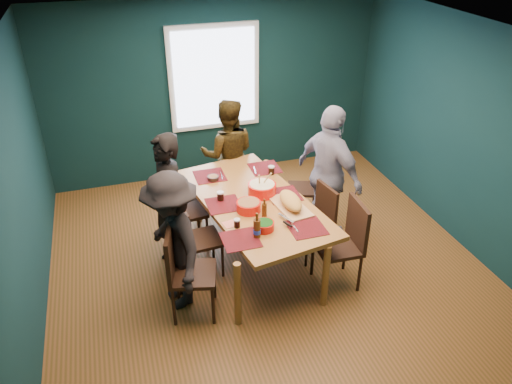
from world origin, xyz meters
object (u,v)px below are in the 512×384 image
person_far_left (168,204)px  bowl_herbs (264,225)px  bowl_salad (249,206)px  person_right (329,175)px  chair_right_far (309,183)px  chair_left_mid (194,235)px  cutting_board (291,202)px  bowl_dumpling (262,188)px  chair_right_mid (319,216)px  person_back (228,155)px  dining_table (254,206)px  chair_left_near (183,267)px  person_near_left (173,242)px  chair_left_far (178,206)px  chair_right_near (347,238)px

person_far_left → bowl_herbs: size_ratio=8.07×
bowl_salad → person_right: bearing=19.4°
chair_right_far → person_far_left: bearing=-145.5°
chair_left_mid → bowl_salad: bearing=-16.9°
bowl_salad → cutting_board: 0.47m
bowl_herbs → bowl_dumpling: bearing=74.0°
chair_right_mid → person_right: (0.26, 0.32, 0.35)m
cutting_board → person_right: bearing=27.0°
chair_left_mid → cutting_board: cutting_board is taller
person_far_left → person_back: person_far_left is taller
dining_table → chair_left_near: chair_left_near is taller
person_near_left → chair_right_far: bearing=109.5°
chair_left_mid → person_near_left: bearing=-129.0°
person_far_left → person_right: person_right is taller
chair_left_far → bowl_salad: (0.68, -0.72, 0.31)m
chair_right_near → cutting_board: 0.73m
chair_right_far → bowl_salad: bowl_salad is taller
chair_left_far → person_back: (0.83, 0.79, 0.21)m
chair_right_mid → person_right: bearing=41.4°
person_near_left → bowl_herbs: size_ratio=7.49×
chair_right_far → person_right: 0.62m
person_back → bowl_salad: (-0.15, -1.51, 0.10)m
person_near_left → bowl_salad: bearing=96.3°
chair_left_far → chair_right_far: 1.81m
person_far_left → bowl_salad: bearing=54.6°
dining_table → person_back: 1.31m
chair_left_near → person_near_left: person_near_left is taller
person_back → chair_left_near: bearing=77.7°
person_near_left → bowl_herbs: 0.95m
chair_right_mid → bowl_dumpling: 0.77m
dining_table → person_far_left: (-0.96, 0.17, 0.09)m
person_far_left → chair_left_far: bearing=145.0°
chair_left_mid → person_back: person_back is taller
chair_left_far → bowl_dumpling: 1.07m
dining_table → chair_left_mid: (-0.73, -0.07, -0.21)m
chair_left_mid → chair_left_near: size_ratio=0.91×
dining_table → bowl_salad: bearing=-131.5°
dining_table → person_back: bearing=78.7°
chair_right_far → person_near_left: size_ratio=0.56×
chair_left_near → person_right: 2.19m
chair_left_near → bowl_dumpling: bowl_dumpling is taller
person_right → bowl_herbs: person_right is taller
chair_left_near → chair_right_mid: bearing=32.1°
chair_left_far → chair_left_mid: chair_left_far is taller
bowl_dumpling → chair_right_far: bearing=34.6°
chair_right_near → person_right: 0.98m
person_back → person_far_left: bearing=63.4°
chair_left_far → bowl_salad: 1.04m
bowl_salad → bowl_herbs: (0.05, -0.40, -0.01)m
dining_table → cutting_board: size_ratio=3.25×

